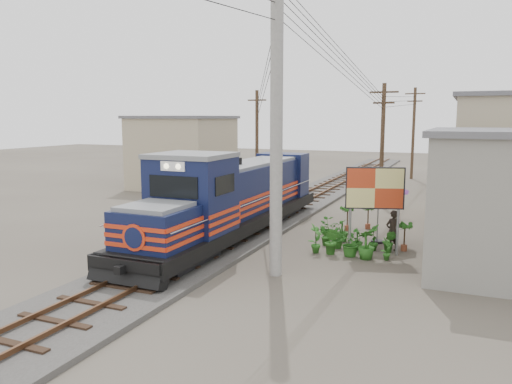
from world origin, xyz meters
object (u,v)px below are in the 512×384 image
at_px(billboard, 375,191).
at_px(vendor, 393,231).
at_px(market_umbrella, 379,184).
at_px(locomotive, 233,200).

relative_size(billboard, vendor, 2.06).
height_order(billboard, market_umbrella, billboard).
distance_m(locomotive, vendor, 6.64).
bearing_deg(market_umbrella, vendor, -55.51).
xyz_separation_m(market_umbrella, vendor, (0.75, -1.09, -1.63)).
xyz_separation_m(billboard, market_umbrella, (-0.16, 1.90, 0.00)).
relative_size(market_umbrella, vendor, 1.98).
distance_m(market_umbrella, vendor, 2.10).
bearing_deg(vendor, market_umbrella, -97.73).
xyz_separation_m(locomotive, market_umbrella, (5.83, 1.47, 0.80)).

